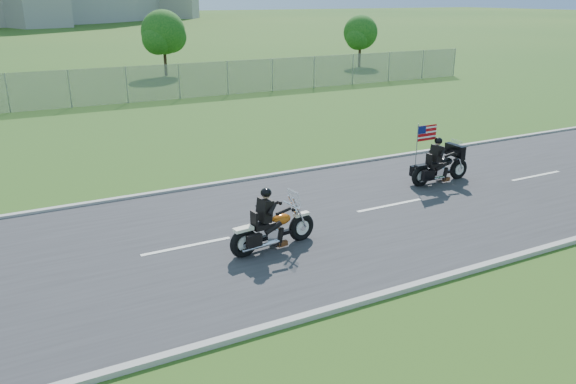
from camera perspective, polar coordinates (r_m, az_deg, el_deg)
ground at (r=14.32m, az=-2.59°, el=-4.14°), size 420.00×420.00×0.00m
road at (r=14.31m, az=-2.59°, el=-4.06°), size 120.00×8.00×0.04m
curb_north at (r=17.82m, az=-8.10°, el=0.67°), size 120.00×0.18×0.12m
curb_south at (r=11.14m, az=6.40°, el=-11.28°), size 120.00×0.18×0.12m
fence at (r=32.29m, az=-26.62°, el=8.98°), size 60.00×0.03×2.00m
tree_fence_near at (r=43.61m, az=-12.50°, el=15.35°), size 3.52×3.28×4.75m
tree_fence_far at (r=48.62m, az=7.39°, el=15.61°), size 3.08×2.87×4.20m
motorcycle_lead at (r=13.20m, az=-1.63°, el=-3.86°), size 2.34×0.76×1.58m
motorcycle_follow at (r=18.51m, az=15.20°, el=2.42°), size 2.27×0.75×1.90m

